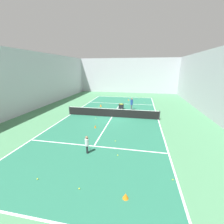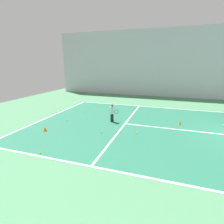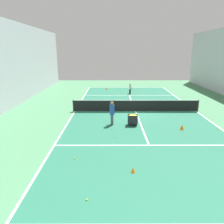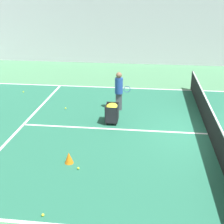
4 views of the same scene
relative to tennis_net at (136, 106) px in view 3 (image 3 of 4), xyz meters
name	(u,v)px [view 3 (image 3 of 4)]	position (x,y,z in m)	size (l,w,h in m)	color
ground_plane	(136,111)	(0.00, 0.00, -0.51)	(40.21, 40.21, 0.00)	#477F56
court_playing_area	(136,111)	(0.00, 0.00, -0.51)	(10.25, 24.93, 0.00)	#23664C
line_baseline_near	(126,87)	(0.00, -12.46, -0.50)	(10.25, 0.10, 0.00)	white
line_sideline_left	(196,111)	(-5.13, 0.00, -0.50)	(0.10, 24.93, 0.00)	white
line_sideline_right	(75,111)	(5.13, 0.00, -0.50)	(0.10, 24.93, 0.00)	white
line_service_near	(129,95)	(0.00, -6.85, -0.50)	(10.25, 0.10, 0.00)	white
line_service_far	(149,145)	(0.00, 6.85, -0.50)	(10.25, 0.10, 0.00)	white
line_centre_service	(136,111)	(0.00, 0.00, -0.50)	(0.10, 13.71, 0.00)	white
hall_enclosure_right	(1,66)	(10.84, 0.00, 3.25)	(0.15, 36.51, 7.52)	silver
tennis_net	(136,106)	(0.00, 0.00, 0.00)	(10.55, 0.10, 0.98)	#2D2D33
player_near_baseline	(130,88)	(-0.16, -7.79, 0.19)	(0.43, 0.54, 1.21)	black
coach_at_net	(112,111)	(2.00, 3.40, 0.43)	(0.37, 0.66, 1.64)	#4C4C56
ball_cart	(133,118)	(0.58, 3.52, 0.03)	(0.64, 0.47, 0.76)	black
training_cone_0	(182,127)	(-2.53, 4.43, -0.33)	(0.27, 0.27, 0.35)	orange
training_cone_1	(106,88)	(2.71, -10.90, -0.38)	(0.27, 0.27, 0.26)	orange
training_cone_2	(133,170)	(1.12, 9.57, -0.39)	(0.20, 0.20, 0.24)	orange
training_cone_3	(141,100)	(-0.92, -3.51, -0.36)	(0.17, 0.17, 0.30)	orange
tennis_ball_0	(117,97)	(1.39, -5.84, -0.47)	(0.07, 0.07, 0.07)	yellow
tennis_ball_1	(185,127)	(-2.84, 4.08, -0.47)	(0.07, 0.07, 0.07)	yellow
tennis_ball_2	(141,89)	(-1.77, -10.62, -0.47)	(0.07, 0.07, 0.07)	yellow
tennis_ball_3	(159,89)	(-4.24, -10.58, -0.47)	(0.07, 0.07, 0.07)	yellow
tennis_ball_4	(89,91)	(4.92, -9.37, -0.47)	(0.07, 0.07, 0.07)	yellow
tennis_ball_5	(115,136)	(1.80, 5.68, -0.47)	(0.07, 0.07, 0.07)	yellow
tennis_ball_6	(75,158)	(3.77, 8.36, -0.47)	(0.07, 0.07, 0.07)	yellow
tennis_ball_7	(218,129)	(-4.88, 4.45, -0.47)	(0.07, 0.07, 0.07)	yellow
tennis_ball_8	(113,94)	(1.88, -7.73, -0.47)	(0.07, 0.07, 0.07)	yellow
tennis_ball_9	(123,89)	(0.55, -10.81, -0.47)	(0.07, 0.07, 0.07)	yellow
tennis_ball_10	(153,108)	(-1.65, -0.92, -0.47)	(0.07, 0.07, 0.07)	yellow
tennis_ball_11	(87,200)	(2.87, 11.36, -0.47)	(0.07, 0.07, 0.07)	yellow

